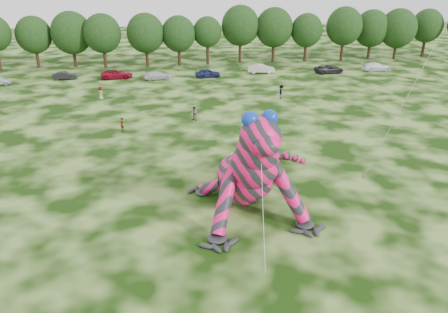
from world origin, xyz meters
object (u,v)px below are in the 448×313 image
at_px(inflatable_gecko, 240,148).
at_px(tree_16, 426,33).
at_px(tree_8, 179,41).
at_px(tree_12, 306,38).
at_px(tree_9, 207,41).
at_px(tree_11, 274,35).
at_px(car_3, 158,75).
at_px(car_4, 208,73).
at_px(tree_4, 35,42).
at_px(car_5, 261,69).
at_px(tree_13, 344,34).
at_px(tree_7, 146,40).
at_px(tree_10, 240,34).
at_px(tree_5, 72,39).
at_px(car_2, 117,74).
at_px(spectator_4, 101,93).
at_px(tree_15, 397,34).
at_px(car_6, 329,69).
at_px(spectator_0, 122,125).
at_px(spectator_2, 281,92).
at_px(spectator_1, 194,114).
at_px(tree_6, 103,41).
at_px(car_1, 65,76).
at_px(car_7, 376,67).
at_px(tree_14, 371,34).

xyz_separation_m(inflatable_gecko, tree_16, (47.52, 54.33, 0.54)).
xyz_separation_m(tree_8, tree_12, (24.23, 0.75, 0.01)).
height_order(tree_8, tree_9, tree_8).
bearing_deg(tree_11, car_3, -151.65).
relative_size(car_3, car_4, 1.10).
relative_size(tree_4, car_5, 2.01).
relative_size(tree_13, car_3, 2.25).
bearing_deg(tree_7, tree_12, 1.78).
bearing_deg(car_4, tree_10, -38.35).
height_order(tree_7, tree_8, tree_7).
relative_size(tree_13, car_4, 2.47).
bearing_deg(tree_9, tree_8, -176.11).
xyz_separation_m(tree_10, tree_16, (38.05, 0.79, -0.57)).
height_order(tree_5, car_2, tree_5).
xyz_separation_m(tree_5, spectator_4, (7.21, -23.26, -3.99)).
bearing_deg(tree_13, spectator_4, -152.99).
xyz_separation_m(tree_7, car_4, (10.00, -10.22, -4.04)).
xyz_separation_m(inflatable_gecko, tree_15, (40.54, 52.73, 0.67)).
distance_m(car_6, spectator_4, 38.66).
xyz_separation_m(spectator_0, spectator_2, (20.70, 10.68, 0.13)).
relative_size(tree_8, tree_12, 1.00).
bearing_deg(spectator_1, tree_5, 167.83).
height_order(tree_13, spectator_1, tree_13).
height_order(tree_15, spectator_2, tree_15).
bearing_deg(tree_4, tree_8, -3.89).
distance_m(tree_4, tree_5, 6.53).
bearing_deg(tree_9, car_4, -96.07).
xyz_separation_m(tree_6, car_6, (38.46, -9.72, -4.05)).
height_order(tree_4, car_6, tree_4).
height_order(tree_16, car_3, tree_16).
bearing_deg(car_1, tree_4, 29.35).
bearing_deg(spectator_0, spectator_1, 81.02).
distance_m(tree_6, spectator_2, 35.85).
relative_size(tree_8, car_4, 2.18).
bearing_deg(tree_9, tree_7, -177.22).
height_order(tree_11, tree_15, tree_11).
xyz_separation_m(car_4, car_6, (20.98, 0.38, -0.01)).
distance_m(tree_13, car_7, 10.90).
height_order(tree_4, car_1, tree_4).
distance_m(tree_11, spectator_0, 44.90).
bearing_deg(tree_10, tree_15, -1.49).
height_order(tree_4, tree_10, tree_10).
bearing_deg(car_5, tree_4, 85.16).
bearing_deg(tree_4, car_4, -22.31).
bearing_deg(car_6, tree_10, 41.24).
relative_size(tree_7, car_2, 1.87).
height_order(car_2, car_6, car_2).
distance_m(tree_7, tree_10, 17.58).
bearing_deg(spectator_0, tree_16, 95.85).
relative_size(tree_14, car_1, 2.45).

